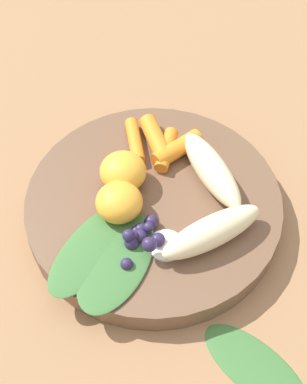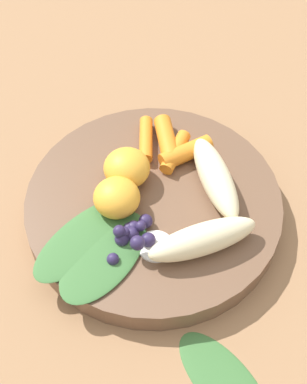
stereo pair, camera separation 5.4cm
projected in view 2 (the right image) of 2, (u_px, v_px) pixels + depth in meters
ground_plane at (153, 213)px, 0.57m from camera, size 2.40×2.40×0.00m
bowl at (153, 206)px, 0.56m from camera, size 0.27×0.27×0.03m
banana_peeled_left at (215, 177)px, 0.55m from camera, size 0.09×0.11×0.03m
banana_peeled_right at (203, 239)px, 0.50m from camera, size 0.11×0.08×0.03m
orange_segment_near at (117, 198)px, 0.53m from camera, size 0.05×0.05×0.04m
orange_segment_far at (129, 166)px, 0.55m from camera, size 0.05×0.05×0.04m
carrot_front at (186, 153)px, 0.58m from camera, size 0.06×0.04×0.02m
carrot_mid_left at (175, 152)px, 0.58m from camera, size 0.06×0.03×0.02m
carrot_mid_right at (166, 139)px, 0.59m from camera, size 0.05×0.06×0.02m
carrot_rear at (146, 139)px, 0.59m from camera, size 0.06×0.05×0.01m
blueberry_pile at (132, 235)px, 0.51m from camera, size 0.07×0.04×0.03m
coconut_shred_patch at (156, 246)px, 0.51m from camera, size 0.04×0.04×0.00m
kale_leaf_left at (85, 239)px, 0.52m from camera, size 0.13×0.05×0.00m
kale_leaf_right at (104, 255)px, 0.51m from camera, size 0.13×0.08×0.00m
kale_leaf_stray at (224, 380)px, 0.46m from camera, size 0.07×0.12×0.01m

